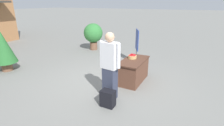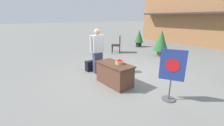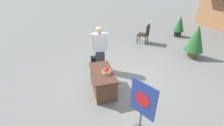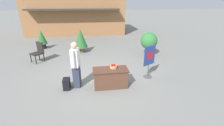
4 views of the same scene
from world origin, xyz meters
name	(u,v)px [view 1 (image 1 of 4)]	position (x,y,z in m)	size (l,w,h in m)	color
ground_plane	(108,81)	(0.00, 0.00, 0.00)	(120.00, 120.00, 0.00)	slate
display_table	(133,71)	(0.38, -0.73, 0.36)	(1.32, 0.65, 0.71)	brown
apple_basket	(132,56)	(0.51, -0.63, 0.78)	(0.27, 0.27, 0.16)	tan
person_visitor	(110,66)	(-0.88, -0.55, 0.90)	(0.32, 0.61, 1.75)	#33384C
backpack	(108,98)	(-1.27, -0.70, 0.21)	(0.24, 0.34, 0.42)	black
poster_board	(137,45)	(2.08, -0.22, 0.78)	(0.57, 0.36, 1.39)	#4C4C51
potted_plant_far_left	(3,48)	(-0.92, 3.77, 0.86)	(0.82, 0.82, 1.48)	brown
potted_plant_near_right	(93,34)	(3.14, 2.57, 0.85)	(0.99, 0.99, 1.39)	brown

